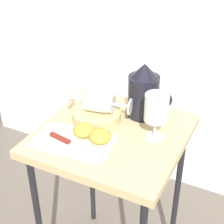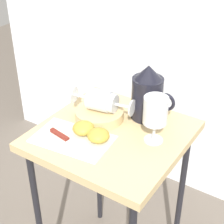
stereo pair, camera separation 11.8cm
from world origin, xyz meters
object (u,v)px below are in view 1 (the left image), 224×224
object	(u,v)px
basket_tray	(97,115)
wine_glass_tipped_near	(95,101)
table	(112,151)
wine_glass_tipped_far	(103,102)
knife	(68,142)
apple_half_left	(84,130)
apple_half_right	(100,136)
pitcher	(144,95)
wine_glass_upright	(156,110)

from	to	relation	value
basket_tray	wine_glass_tipped_near	size ratio (longest dim) A/B	1.15
table	wine_glass_tipped_far	distance (m)	0.18
wine_glass_tipped_near	knife	size ratio (longest dim) A/B	0.71
table	apple_half_left	bearing A→B (deg)	-139.25
wine_glass_tipped_near	apple_half_right	world-z (taller)	wine_glass_tipped_near
pitcher	knife	bearing A→B (deg)	-118.53
basket_tray	apple_half_right	xyz separation A→B (m)	(0.08, -0.12, 0.01)
wine_glass_upright	apple_half_right	size ratio (longest dim) A/B	2.19
wine_glass_tipped_near	apple_half_right	size ratio (longest dim) A/B	2.07
basket_tray	wine_glass_tipped_far	world-z (taller)	wine_glass_tipped_far
wine_glass_upright	wine_glass_tipped_far	xyz separation A→B (m)	(-0.21, 0.03, -0.04)
wine_glass_tipped_far	apple_half_left	xyz separation A→B (m)	(-0.01, -0.12, -0.05)
knife	wine_glass_upright	bearing A→B (deg)	33.73
basket_tray	knife	bearing A→B (deg)	-94.01
knife	apple_half_right	bearing A→B (deg)	31.88
wine_glass_tipped_near	wine_glass_tipped_far	bearing A→B (deg)	20.48
apple_half_right	apple_half_left	bearing A→B (deg)	173.62
basket_tray	wine_glass_tipped_near	xyz separation A→B (m)	(-0.00, 0.00, 0.06)
pitcher	table	bearing A→B (deg)	-109.31
basket_tray	wine_glass_upright	bearing A→B (deg)	-3.84
apple_half_left	knife	distance (m)	0.07
wine_glass_tipped_near	wine_glass_tipped_far	size ratio (longest dim) A/B	0.95
apple_half_right	wine_glass_tipped_near	bearing A→B (deg)	124.35
table	apple_half_left	distance (m)	0.14
wine_glass_upright	wine_glass_tipped_far	size ratio (longest dim) A/B	1.00
basket_tray	knife	world-z (taller)	basket_tray
wine_glass_tipped_far	knife	xyz separation A→B (m)	(-0.03, -0.19, -0.06)
knife	wine_glass_tipped_near	bearing A→B (deg)	87.52
table	apple_half_right	bearing A→B (deg)	-96.03
knife	table	bearing A→B (deg)	52.38
table	knife	bearing A→B (deg)	-127.62
table	pitcher	xyz separation A→B (m)	(0.05, 0.15, 0.16)
wine_glass_tipped_far	basket_tray	bearing A→B (deg)	-150.47
apple_half_left	knife	bearing A→B (deg)	-110.91
wine_glass_tipped_near	wine_glass_tipped_far	xyz separation A→B (m)	(0.02, 0.01, -0.00)
wine_glass_upright	wine_glass_tipped_near	distance (m)	0.24
wine_glass_tipped_near	apple_half_left	xyz separation A→B (m)	(0.02, -0.11, -0.05)
wine_glass_tipped_far	pitcher	bearing A→B (deg)	37.24
apple_half_left	apple_half_right	xyz separation A→B (m)	(0.07, -0.01, 0.00)
wine_glass_tipped_far	wine_glass_tipped_near	bearing A→B (deg)	-159.52
basket_tray	wine_glass_upright	xyz separation A→B (m)	(0.23, -0.02, 0.09)
wine_glass_upright	apple_half_right	world-z (taller)	wine_glass_upright
apple_half_right	knife	xyz separation A→B (m)	(-0.09, -0.06, -0.02)
apple_half_left	table	bearing A→B (deg)	40.75
basket_tray	pitcher	bearing A→B (deg)	36.25
wine_glass_tipped_far	knife	world-z (taller)	wine_glass_tipped_far
table	basket_tray	distance (m)	0.14
wine_glass_tipped_near	apple_half_right	distance (m)	0.16
apple_half_left	knife	world-z (taller)	apple_half_left
table	wine_glass_upright	bearing A→B (deg)	13.11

